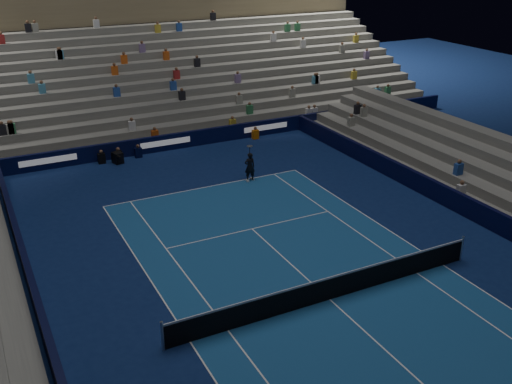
{
  "coord_description": "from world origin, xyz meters",
  "views": [
    {
      "loc": [
        -10.77,
        -15.24,
        12.33
      ],
      "look_at": [
        0.0,
        6.0,
        2.0
      ],
      "focal_mm": 41.67,
      "sensor_mm": 36.0,
      "label": 1
    }
  ],
  "objects": [
    {
      "name": "broadcast_camera",
      "position": [
        -3.22,
        17.59,
        0.34
      ],
      "size": [
        0.64,
        1.03,
        0.66
      ],
      "color": "black",
      "rests_on": "ground"
    },
    {
      "name": "tennis_net",
      "position": [
        0.0,
        0.0,
        0.5
      ],
      "size": [
        12.9,
        0.1,
        1.1
      ],
      "color": "#B2B2B7",
      "rests_on": "ground"
    },
    {
      "name": "tennis_player",
      "position": [
        2.5,
        11.68,
        0.8
      ],
      "size": [
        0.63,
        0.46,
        1.61
      ],
      "primitive_type": "imported",
      "rotation": [
        0.0,
        0.0,
        3.01
      ],
      "color": "black",
      "rests_on": "ground"
    },
    {
      "name": "ground",
      "position": [
        0.0,
        0.0,
        0.0
      ],
      "size": [
        90.0,
        90.0,
        0.0
      ],
      "primitive_type": "plane",
      "color": "#0C1C4C",
      "rests_on": "ground"
    },
    {
      "name": "sponsor_barrier_west",
      "position": [
        -9.7,
        0.0,
        0.5
      ],
      "size": [
        0.25,
        37.0,
        1.0
      ],
      "primitive_type": "cube",
      "color": "black",
      "rests_on": "ground"
    },
    {
      "name": "grandstand_main",
      "position": [
        0.0,
        27.9,
        3.38
      ],
      "size": [
        44.0,
        15.2,
        11.2
      ],
      "color": "slate",
      "rests_on": "ground"
    },
    {
      "name": "sponsor_barrier_far",
      "position": [
        0.0,
        18.5,
        0.5
      ],
      "size": [
        44.0,
        0.25,
        1.0
      ],
      "primitive_type": "cube",
      "color": "black",
      "rests_on": "ground"
    },
    {
      "name": "court_surface",
      "position": [
        0.0,
        0.0,
        0.01
      ],
      "size": [
        10.97,
        23.77,
        0.01
      ],
      "primitive_type": "cube",
      "color": "#184B88",
      "rests_on": "ground"
    }
  ]
}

